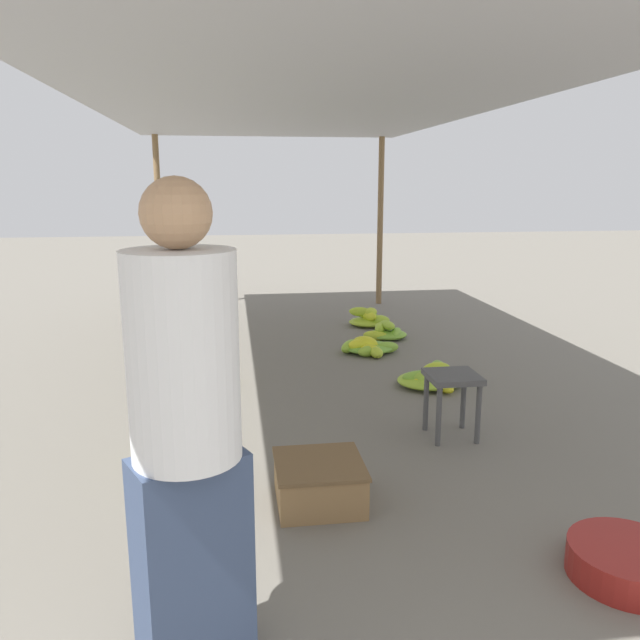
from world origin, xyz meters
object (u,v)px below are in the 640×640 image
(banana_pile_left_1, at_px, (189,316))
(banana_pile_right_1, at_px, (368,347))
(stool, at_px, (452,387))
(banana_pile_right_3, at_px, (370,319))
(banana_pile_right_2, at_px, (386,333))
(banana_pile_right_0, at_px, (431,378))
(banana_pile_left_2, at_px, (207,374))
(basin_black, at_px, (628,562))
(banana_pile_left_0, at_px, (189,449))
(crate_near, at_px, (319,482))
(vendor_foreground, at_px, (187,430))

(banana_pile_left_1, bearing_deg, banana_pile_right_1, -42.48)
(stool, height_order, banana_pile_right_3, stool)
(banana_pile_left_1, height_order, banana_pile_right_2, banana_pile_right_2)
(banana_pile_right_0, bearing_deg, banana_pile_left_2, 169.01)
(stool, bearing_deg, banana_pile_right_2, 85.25)
(basin_black, bearing_deg, stool, 98.27)
(banana_pile_left_0, xyz_separation_m, banana_pile_right_0, (1.96, 1.19, -0.00))
(banana_pile_right_3, bearing_deg, stool, -93.13)
(banana_pile_left_0, relative_size, banana_pile_left_1, 1.08)
(banana_pile_right_0, height_order, banana_pile_right_3, banana_pile_right_3)
(banana_pile_left_2, distance_m, banana_pile_right_2, 2.32)
(banana_pile_right_1, xyz_separation_m, banana_pile_right_3, (0.29, 1.22, 0.03))
(banana_pile_right_1, relative_size, banana_pile_right_3, 1.21)
(basin_black, xyz_separation_m, banana_pile_right_0, (-0.03, 2.66, 0.00))
(stool, relative_size, crate_near, 0.94)
(stool, height_order, crate_near, stool)
(banana_pile_right_1, bearing_deg, banana_pile_left_0, -125.60)
(vendor_foreground, height_order, basin_black, vendor_foreground)
(banana_pile_right_0, xyz_separation_m, crate_near, (-1.22, -1.82, 0.05))
(vendor_foreground, bearing_deg, banana_pile_left_0, 94.57)
(banana_pile_left_2, xyz_separation_m, banana_pile_right_0, (1.90, -0.37, -0.00))
(banana_pile_left_1, relative_size, banana_pile_right_1, 0.76)
(banana_pile_right_1, height_order, banana_pile_right_2, banana_pile_right_2)
(banana_pile_right_2, distance_m, banana_pile_right_3, 0.67)
(stool, relative_size, banana_pile_right_3, 0.84)
(banana_pile_right_3, xyz_separation_m, crate_near, (-1.20, -4.15, 0.03))
(crate_near, bearing_deg, banana_pile_left_0, 139.31)
(banana_pile_left_0, relative_size, crate_near, 1.11)
(vendor_foreground, xyz_separation_m, crate_near, (0.60, 1.08, -0.78))
(basin_black, distance_m, banana_pile_right_2, 4.33)
(basin_black, relative_size, banana_pile_left_0, 0.97)
(basin_black, bearing_deg, banana_pile_left_2, 122.48)
(banana_pile_left_2, relative_size, banana_pile_right_3, 0.94)
(vendor_foreground, height_order, banana_pile_left_0, vendor_foreground)
(basin_black, height_order, banana_pile_left_0, banana_pile_left_0)
(banana_pile_right_2, bearing_deg, stool, -94.75)
(banana_pile_left_0, height_order, banana_pile_right_0, banana_pile_left_0)
(banana_pile_left_1, relative_size, banana_pile_left_2, 0.98)
(banana_pile_right_3, bearing_deg, banana_pile_right_2, -86.57)
(stool, bearing_deg, vendor_foreground, -131.16)
(banana_pile_left_1, relative_size, banana_pile_right_0, 0.87)
(basin_black, bearing_deg, banana_pile_right_3, 90.57)
(vendor_foreground, xyz_separation_m, banana_pile_right_2, (1.84, 4.56, -0.82))
(banana_pile_right_0, xyz_separation_m, banana_pile_right_2, (0.02, 1.67, -0.00))
(banana_pile_right_1, xyz_separation_m, crate_near, (-0.92, -2.94, 0.06))
(banana_pile_left_1, bearing_deg, crate_near, -78.18)
(banana_pile_left_1, distance_m, banana_pile_right_2, 2.52)
(banana_pile_left_0, height_order, banana_pile_right_2, banana_pile_left_0)
(banana_pile_left_1, bearing_deg, stool, -62.89)
(banana_pile_left_2, distance_m, banana_pile_right_0, 1.94)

